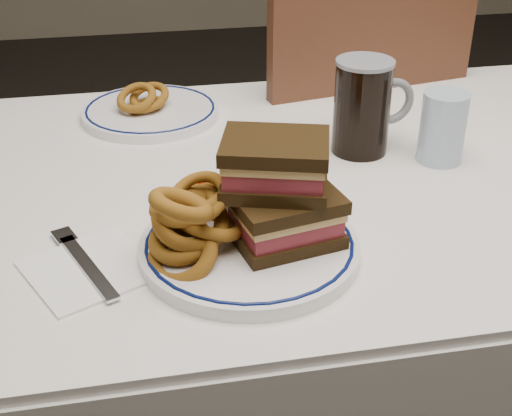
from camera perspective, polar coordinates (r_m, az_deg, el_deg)
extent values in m
cube|color=silver|center=(1.17, 4.68, 2.32)|extent=(1.26, 0.86, 0.03)
cylinder|color=#452416|center=(1.64, -17.86, -5.86)|extent=(0.06, 0.06, 0.71)
cylinder|color=#452416|center=(1.82, 17.98, -2.06)|extent=(0.06, 0.06, 0.71)
cube|color=silver|center=(0.89, 11.90, -15.45)|extent=(1.26, 0.01, 0.17)
cube|color=silver|center=(1.58, 0.50, 6.67)|extent=(1.26, 0.01, 0.17)
cube|color=#452416|center=(1.80, 5.22, 3.14)|extent=(0.53, 0.53, 0.04)
cylinder|color=#452416|center=(2.15, 7.34, 0.34)|extent=(0.04, 0.04, 0.44)
cylinder|color=#452416|center=(1.87, 12.89, -5.14)|extent=(0.04, 0.04, 0.44)
cylinder|color=#452416|center=(2.01, -2.52, -1.64)|extent=(0.04, 0.04, 0.44)
cylinder|color=#452416|center=(1.71, 1.79, -7.99)|extent=(0.04, 0.04, 0.44)
cube|color=#452416|center=(1.53, 9.08, 8.96)|extent=(0.45, 0.11, 0.50)
cylinder|color=white|center=(0.94, -0.54, -3.22)|extent=(0.29, 0.29, 0.02)
torus|color=#0A1750|center=(0.93, -0.54, -2.72)|extent=(0.27, 0.27, 0.01)
cube|color=black|center=(0.93, 2.33, -2.08)|extent=(0.15, 0.13, 0.02)
cube|color=#9A2C3D|center=(0.92, 2.36, -1.02)|extent=(0.14, 0.12, 0.02)
cube|color=#DEB163|center=(0.92, 2.38, -0.13)|extent=(0.14, 0.12, 0.01)
cube|color=black|center=(0.91, 2.40, 0.66)|extent=(0.15, 0.13, 0.02)
cube|color=black|center=(0.91, 1.50, 2.08)|extent=(0.16, 0.14, 0.02)
cube|color=#9A2C3D|center=(0.90, 1.52, 3.20)|extent=(0.15, 0.13, 0.02)
cube|color=#DEB163|center=(0.90, 1.53, 4.16)|extent=(0.15, 0.13, 0.01)
cube|color=black|center=(0.89, 1.55, 5.00)|extent=(0.16, 0.14, 0.02)
torus|color=brown|center=(0.89, -5.90, -3.75)|extent=(0.11, 0.10, 0.08)
torus|color=brown|center=(0.90, -6.06, -2.58)|extent=(0.09, 0.08, 0.05)
torus|color=brown|center=(0.92, -3.86, -1.18)|extent=(0.10, 0.10, 0.06)
torus|color=brown|center=(0.91, -5.26, -0.94)|extent=(0.11, 0.10, 0.07)
torus|color=brown|center=(0.91, -5.63, 0.19)|extent=(0.10, 0.10, 0.03)
torus|color=brown|center=(0.91, -4.65, 0.59)|extent=(0.10, 0.09, 0.06)
torus|color=brown|center=(0.90, -4.64, 0.82)|extent=(0.09, 0.08, 0.07)
torus|color=brown|center=(0.86, -6.01, 0.25)|extent=(0.09, 0.08, 0.06)
cylinder|color=white|center=(1.00, -3.39, 0.77)|extent=(0.06, 0.06, 0.03)
cylinder|color=#981602|center=(0.99, -3.41, 1.37)|extent=(0.05, 0.05, 0.01)
cylinder|color=black|center=(1.21, 8.46, 7.93)|extent=(0.09, 0.09, 0.16)
cylinder|color=gray|center=(1.18, 8.75, 11.46)|extent=(0.10, 0.10, 0.01)
torus|color=gray|center=(1.23, 10.81, 8.38)|extent=(0.08, 0.02, 0.08)
cylinder|color=#ADC7DF|center=(1.21, 14.71, 6.25)|extent=(0.07, 0.07, 0.12)
cylinder|color=white|center=(1.37, -8.43, 7.58)|extent=(0.26, 0.26, 0.02)
torus|color=#0A1750|center=(1.37, -8.45, 7.91)|extent=(0.24, 0.24, 0.00)
torus|color=brown|center=(1.36, -8.79, 8.13)|extent=(0.08, 0.08, 0.04)
torus|color=brown|center=(1.38, -8.55, 8.82)|extent=(0.08, 0.08, 0.05)
torus|color=brown|center=(1.35, -9.55, 8.71)|extent=(0.08, 0.08, 0.06)
cube|color=white|center=(0.94, -13.24, -4.81)|extent=(0.19, 0.19, 0.00)
cube|color=silver|center=(0.93, -13.27, -4.61)|extent=(0.08, 0.16, 0.00)
cube|color=silver|center=(1.01, -15.09, -2.18)|extent=(0.04, 0.05, 0.00)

